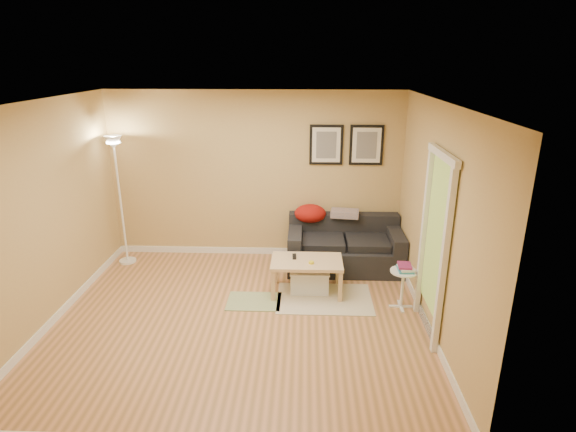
{
  "coord_description": "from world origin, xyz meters",
  "views": [
    {
      "loc": [
        0.77,
        -4.95,
        3.05
      ],
      "look_at": [
        0.55,
        0.85,
        1.05
      ],
      "focal_mm": 28.9,
      "sensor_mm": 36.0,
      "label": 1
    }
  ],
  "objects_px": {
    "sofa": "(345,244)",
    "floor_lamp": "(121,205)",
    "side_table": "(402,289)",
    "coffee_table": "(307,276)",
    "book_stack": "(405,267)",
    "storage_bin": "(310,280)"
  },
  "relations": [
    {
      "from": "coffee_table",
      "to": "storage_bin",
      "type": "height_order",
      "value": "coffee_table"
    },
    {
      "from": "coffee_table",
      "to": "sofa",
      "type": "bearing_deg",
      "value": 65.99
    },
    {
      "from": "book_stack",
      "to": "side_table",
      "type": "bearing_deg",
      "value": -122.5
    },
    {
      "from": "side_table",
      "to": "sofa",
      "type": "bearing_deg",
      "value": 118.47
    },
    {
      "from": "sofa",
      "to": "storage_bin",
      "type": "xyz_separation_m",
      "value": [
        -0.53,
        -0.77,
        -0.21
      ]
    },
    {
      "from": "side_table",
      "to": "floor_lamp",
      "type": "bearing_deg",
      "value": 162.82
    },
    {
      "from": "coffee_table",
      "to": "storage_bin",
      "type": "distance_m",
      "value": 0.1
    },
    {
      "from": "sofa",
      "to": "side_table",
      "type": "bearing_deg",
      "value": -61.53
    },
    {
      "from": "side_table",
      "to": "book_stack",
      "type": "bearing_deg",
      "value": 43.9
    },
    {
      "from": "coffee_table",
      "to": "book_stack",
      "type": "xyz_separation_m",
      "value": [
        1.23,
        -0.34,
        0.32
      ]
    },
    {
      "from": "coffee_table",
      "to": "book_stack",
      "type": "height_order",
      "value": "book_stack"
    },
    {
      "from": "storage_bin",
      "to": "sofa",
      "type": "bearing_deg",
      "value": 55.45
    },
    {
      "from": "sofa",
      "to": "side_table",
      "type": "xyz_separation_m",
      "value": [
        0.64,
        -1.18,
        -0.12
      ]
    },
    {
      "from": "coffee_table",
      "to": "book_stack",
      "type": "bearing_deg",
      "value": -4.6
    },
    {
      "from": "coffee_table",
      "to": "side_table",
      "type": "bearing_deg",
      "value": -5.61
    },
    {
      "from": "book_stack",
      "to": "storage_bin",
      "type": "bearing_deg",
      "value": 175.41
    },
    {
      "from": "sofa",
      "to": "storage_bin",
      "type": "relative_size",
      "value": 3.21
    },
    {
      "from": "coffee_table",
      "to": "side_table",
      "type": "distance_m",
      "value": 1.26
    },
    {
      "from": "sofa",
      "to": "book_stack",
      "type": "distance_m",
      "value": 1.35
    },
    {
      "from": "sofa",
      "to": "book_stack",
      "type": "bearing_deg",
      "value": -60.45
    },
    {
      "from": "sofa",
      "to": "floor_lamp",
      "type": "relative_size",
      "value": 0.85
    },
    {
      "from": "sofa",
      "to": "floor_lamp",
      "type": "xyz_separation_m",
      "value": [
        -3.38,
        0.06,
        0.57
      ]
    }
  ]
}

